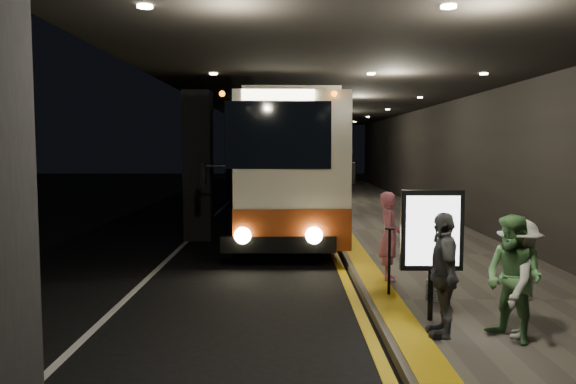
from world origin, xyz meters
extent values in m
plane|color=black|center=(0.00, 0.00, 0.00)|extent=(90.00, 90.00, 0.00)
cube|color=silver|center=(-1.80, 5.00, 0.01)|extent=(0.12, 50.00, 0.01)
cube|color=gold|center=(2.35, 5.00, 0.01)|extent=(0.18, 50.00, 0.01)
cube|color=#514C44|center=(4.75, 5.00, 0.07)|extent=(4.50, 50.00, 0.15)
cube|color=gold|center=(2.85, 5.00, 0.16)|extent=(0.50, 50.00, 0.01)
cube|color=black|center=(7.00, 5.00, 3.00)|extent=(0.10, 50.00, 6.00)
cube|color=black|center=(-1.50, 4.00, 2.20)|extent=(0.80, 0.80, 4.40)
cube|color=black|center=(-1.50, 16.00, 2.20)|extent=(0.80, 0.80, 4.40)
cube|color=black|center=(2.50, 5.00, 4.60)|extent=(9.00, 50.00, 0.40)
cube|color=beige|center=(0.94, 6.15, 2.23)|extent=(3.27, 12.83, 3.60)
cube|color=#913B15|center=(0.94, 6.15, 0.90)|extent=(3.30, 12.85, 0.95)
cube|color=black|center=(0.94, -0.24, 3.02)|extent=(2.33, 0.18, 1.48)
cube|color=black|center=(0.94, -0.16, 0.58)|extent=(2.61, 0.38, 0.37)
cylinder|color=black|center=(-0.27, 2.12, 0.53)|extent=(0.30, 1.06, 1.06)
cylinder|color=black|center=(2.14, 2.12, 0.53)|extent=(0.30, 1.06, 1.06)
cylinder|color=black|center=(-0.27, 10.39, 0.53)|extent=(0.30, 1.06, 1.06)
cylinder|color=black|center=(2.14, 10.39, 0.53)|extent=(0.30, 1.06, 1.06)
sphere|color=#FFEAA5|center=(0.14, -0.25, 0.79)|extent=(0.38, 0.38, 0.38)
sphere|color=#FFEAA5|center=(1.73, -0.25, 0.79)|extent=(0.38, 0.38, 0.38)
cube|color=#FFF2BF|center=(0.94, -0.25, 3.90)|extent=(1.59, 0.13, 0.23)
cube|color=beige|center=(1.13, 17.28, 2.19)|extent=(2.82, 12.58, 3.55)
cube|color=#913B15|center=(1.13, 17.28, 0.89)|extent=(2.84, 12.60, 0.94)
cube|color=black|center=(1.13, 10.98, 2.98)|extent=(2.30, 0.10, 1.46)
cube|color=black|center=(1.13, 11.06, 0.57)|extent=(2.56, 0.29, 0.37)
cylinder|color=black|center=(-0.05, 13.31, 0.52)|extent=(0.29, 1.04, 1.04)
cylinder|color=black|center=(2.32, 13.31, 0.52)|extent=(0.29, 1.04, 1.04)
cylinder|color=black|center=(-0.05, 21.46, 0.52)|extent=(0.29, 1.04, 1.04)
cylinder|color=black|center=(2.32, 21.46, 0.52)|extent=(0.29, 1.04, 1.04)
imported|color=#B15363|center=(3.15, -1.70, 1.02)|extent=(0.49, 0.68, 1.74)
imported|color=#497C45|center=(4.18, -5.22, 1.01)|extent=(0.87, 0.98, 1.71)
imported|color=beige|center=(4.32, -5.04, 0.97)|extent=(0.92, 1.17, 1.64)
imported|color=#46464A|center=(3.29, -4.99, 1.01)|extent=(0.61, 1.06, 1.72)
cube|color=black|center=(3.66, -3.24, 0.33)|extent=(0.32, 0.23, 0.36)
cylinder|color=black|center=(3.30, -4.31, 0.53)|extent=(0.08, 0.08, 0.77)
cube|color=black|center=(3.30, -4.31, 1.52)|extent=(0.93, 0.11, 1.21)
cube|color=white|center=(3.30, -4.37, 1.52)|extent=(0.79, 0.03, 1.04)
cylinder|color=black|center=(2.94, -2.86, 0.74)|extent=(0.05, 0.05, 1.19)
camera|label=1|loc=(1.14, -12.61, 2.77)|focal=35.00mm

